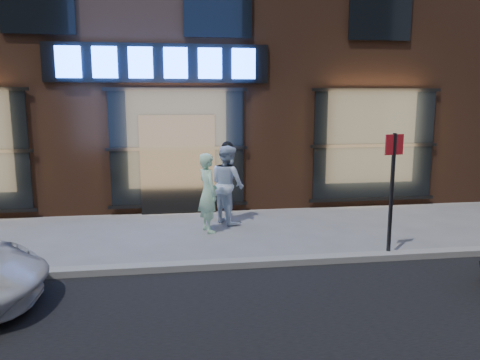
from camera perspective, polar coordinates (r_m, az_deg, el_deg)
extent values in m
plane|color=slate|center=(7.91, -6.95, -10.83)|extent=(90.00, 90.00, 0.00)
cube|color=gray|center=(7.89, -6.95, -10.42)|extent=(60.00, 0.25, 0.12)
cube|color=#54301E|center=(15.55, -8.14, 18.01)|extent=(30.00, 8.00, 10.00)
cube|color=black|center=(11.38, -9.93, 13.87)|extent=(5.20, 0.06, 0.90)
cube|color=black|center=(11.43, -7.57, 1.84)|extent=(1.80, 0.10, 2.40)
cube|color=#FFBF72|center=(11.44, -7.62, 3.87)|extent=(3.00, 0.04, 2.60)
cube|color=black|center=(11.40, -7.62, 3.85)|extent=(3.20, 0.06, 2.80)
cube|color=#FFBF72|center=(12.54, 15.94, 4.10)|extent=(3.00, 0.04, 2.60)
cube|color=black|center=(12.50, 16.01, 4.08)|extent=(3.20, 0.06, 2.80)
cube|color=black|center=(11.60, -2.74, 20.90)|extent=(1.60, 0.06, 1.60)
cube|color=black|center=(12.64, 16.80, 19.60)|extent=(1.60, 0.06, 1.60)
cube|color=#2659FF|center=(11.53, -20.21, 13.36)|extent=(0.55, 0.12, 0.70)
cube|color=#2659FF|center=(11.40, -16.16, 13.62)|extent=(0.55, 0.12, 0.70)
cube|color=#2659FF|center=(11.32, -12.03, 13.82)|extent=(0.55, 0.12, 0.70)
cube|color=#2659FF|center=(11.30, -7.85, 13.95)|extent=(0.55, 0.12, 0.70)
cube|color=#2659FF|center=(11.34, -3.69, 14.00)|extent=(0.55, 0.12, 0.70)
cube|color=#2659FF|center=(11.44, 0.43, 13.99)|extent=(0.55, 0.12, 0.70)
imported|color=#C2FFCF|center=(9.82, -3.94, -1.57)|extent=(0.56, 0.70, 1.67)
imported|color=white|center=(10.52, -1.54, -0.50)|extent=(0.99, 1.07, 1.77)
cylinder|color=#262628|center=(8.55, 17.97, -1.94)|extent=(0.07, 0.07, 2.21)
cube|color=red|center=(8.42, 18.30, 4.12)|extent=(0.35, 0.10, 0.35)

